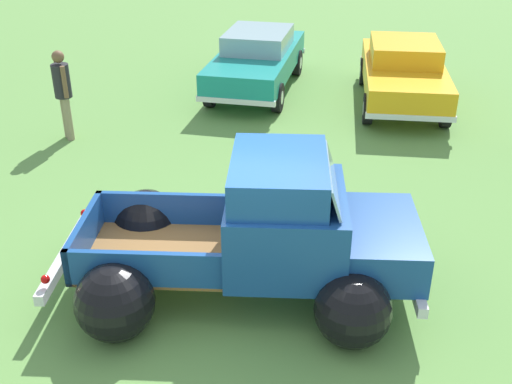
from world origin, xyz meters
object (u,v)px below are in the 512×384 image
(show_car_1, at_px, (403,71))
(spectator_0, at_px, (63,89))
(show_car_0, at_px, (257,58))
(vintage_pickup_truck, at_px, (265,241))

(show_car_1, bearing_deg, spectator_0, -66.58)
(show_car_0, distance_m, show_car_1, 3.53)
(show_car_1, bearing_deg, vintage_pickup_truck, -17.26)
(vintage_pickup_truck, bearing_deg, show_car_1, 68.57)
(show_car_0, xyz_separation_m, spectator_0, (-2.94, -4.01, 0.27))
(vintage_pickup_truck, xyz_separation_m, show_car_1, (1.34, 7.85, 0.02))
(vintage_pickup_truck, distance_m, show_car_1, 7.97)
(show_car_0, relative_size, spectator_0, 2.47)
(show_car_0, bearing_deg, show_car_1, 85.43)
(show_car_0, distance_m, spectator_0, 4.98)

